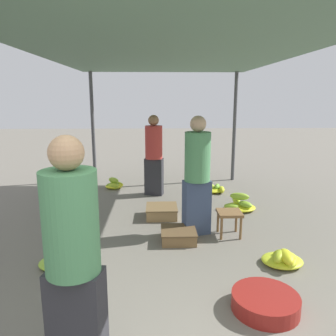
{
  "coord_description": "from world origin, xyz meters",
  "views": [
    {
      "loc": [
        -0.16,
        -1.51,
        1.95
      ],
      "look_at": [
        0.0,
        3.45,
        0.89
      ],
      "focal_mm": 35.0,
      "sensor_mm": 36.0,
      "label": 1
    }
  ],
  "objects_px": {
    "crate_near": "(178,235)",
    "basin_black": "(265,302)",
    "shopper_walking_mid": "(197,174)",
    "vendor_foreground": "(73,258)",
    "shopper_walking_far": "(154,154)",
    "crate_mid": "(162,212)",
    "banana_pile_right_0": "(284,259)",
    "banana_pile_right_1": "(212,189)",
    "banana_pile_left_0": "(66,260)",
    "stool": "(229,216)",
    "banana_pile_right_2": "(239,205)",
    "banana_pile_left_1": "(114,185)"
  },
  "relations": [
    {
      "from": "vendor_foreground",
      "to": "banana_pile_right_2",
      "type": "relative_size",
      "value": 2.9
    },
    {
      "from": "banana_pile_left_1",
      "to": "shopper_walking_mid",
      "type": "relative_size",
      "value": 0.24
    },
    {
      "from": "vendor_foreground",
      "to": "shopper_walking_mid",
      "type": "bearing_deg",
      "value": 65.28
    },
    {
      "from": "stool",
      "to": "banana_pile_left_1",
      "type": "relative_size",
      "value": 0.89
    },
    {
      "from": "basin_black",
      "to": "banana_pile_left_0",
      "type": "distance_m",
      "value": 2.29
    },
    {
      "from": "banana_pile_right_1",
      "to": "banana_pile_left_0",
      "type": "bearing_deg",
      "value": -126.53
    },
    {
      "from": "banana_pile_right_0",
      "to": "banana_pile_right_1",
      "type": "relative_size",
      "value": 0.87
    },
    {
      "from": "banana_pile_left_1",
      "to": "shopper_walking_far",
      "type": "bearing_deg",
      "value": -29.36
    },
    {
      "from": "crate_mid",
      "to": "banana_pile_left_0",
      "type": "bearing_deg",
      "value": -126.56
    },
    {
      "from": "banana_pile_left_1",
      "to": "crate_mid",
      "type": "xyz_separation_m",
      "value": [
        1.02,
        -1.81,
        0.02
      ]
    },
    {
      "from": "crate_near",
      "to": "stool",
      "type": "bearing_deg",
      "value": 11.69
    },
    {
      "from": "vendor_foreground",
      "to": "basin_black",
      "type": "xyz_separation_m",
      "value": [
        1.57,
        0.66,
        -0.82
      ]
    },
    {
      "from": "crate_mid",
      "to": "shopper_walking_mid",
      "type": "relative_size",
      "value": 0.3
    },
    {
      "from": "banana_pile_left_1",
      "to": "banana_pile_right_2",
      "type": "xyz_separation_m",
      "value": [
        2.4,
        -1.49,
        0.01
      ]
    },
    {
      "from": "banana_pile_right_0",
      "to": "crate_near",
      "type": "relative_size",
      "value": 1.01
    },
    {
      "from": "banana_pile_left_0",
      "to": "banana_pile_right_2",
      "type": "distance_m",
      "value": 3.17
    },
    {
      "from": "banana_pile_left_0",
      "to": "shopper_walking_mid",
      "type": "bearing_deg",
      "value": 28.04
    },
    {
      "from": "crate_mid",
      "to": "shopper_walking_far",
      "type": "relative_size",
      "value": 0.32
    },
    {
      "from": "banana_pile_left_0",
      "to": "stool",
      "type": "bearing_deg",
      "value": 20.29
    },
    {
      "from": "banana_pile_left_1",
      "to": "basin_black",
      "type": "bearing_deg",
      "value": -65.54
    },
    {
      "from": "banana_pile_left_1",
      "to": "crate_near",
      "type": "relative_size",
      "value": 0.84
    },
    {
      "from": "stool",
      "to": "shopper_walking_far",
      "type": "distance_m",
      "value": 2.43
    },
    {
      "from": "banana_pile_left_0",
      "to": "banana_pile_right_0",
      "type": "xyz_separation_m",
      "value": [
        2.59,
        -0.1,
        0.02
      ]
    },
    {
      "from": "banana_pile_right_1",
      "to": "crate_mid",
      "type": "bearing_deg",
      "value": -126.49
    },
    {
      "from": "vendor_foreground",
      "to": "shopper_walking_far",
      "type": "distance_m",
      "value": 4.49
    },
    {
      "from": "vendor_foreground",
      "to": "banana_pile_right_0",
      "type": "bearing_deg",
      "value": 35.65
    },
    {
      "from": "stool",
      "to": "banana_pile_right_2",
      "type": "height_order",
      "value": "stool"
    },
    {
      "from": "basin_black",
      "to": "shopper_walking_mid",
      "type": "distance_m",
      "value": 2.03
    },
    {
      "from": "banana_pile_right_0",
      "to": "banana_pile_right_2",
      "type": "xyz_separation_m",
      "value": [
        -0.05,
        1.99,
        0.01
      ]
    },
    {
      "from": "stool",
      "to": "shopper_walking_far",
      "type": "bearing_deg",
      "value": 117.6
    },
    {
      "from": "crate_near",
      "to": "banana_pile_left_1",
      "type": "bearing_deg",
      "value": 114.3
    },
    {
      "from": "stool",
      "to": "banana_pile_left_1",
      "type": "xyz_separation_m",
      "value": [
        -1.98,
        2.6,
        -0.22
      ]
    },
    {
      "from": "basin_black",
      "to": "banana_pile_right_2",
      "type": "relative_size",
      "value": 1.06
    },
    {
      "from": "banana_pile_left_0",
      "to": "banana_pile_right_1",
      "type": "relative_size",
      "value": 1.1
    },
    {
      "from": "banana_pile_right_1",
      "to": "shopper_walking_far",
      "type": "relative_size",
      "value": 0.34
    },
    {
      "from": "banana_pile_left_0",
      "to": "banana_pile_right_1",
      "type": "height_order",
      "value": "banana_pile_right_1"
    },
    {
      "from": "banana_pile_left_0",
      "to": "banana_pile_right_0",
      "type": "distance_m",
      "value": 2.6
    },
    {
      "from": "banana_pile_right_0",
      "to": "shopper_walking_far",
      "type": "distance_m",
      "value": 3.45
    },
    {
      "from": "vendor_foreground",
      "to": "banana_pile_right_0",
      "type": "distance_m",
      "value": 2.67
    },
    {
      "from": "banana_pile_left_1",
      "to": "banana_pile_left_0",
      "type": "bearing_deg",
      "value": -92.43
    },
    {
      "from": "shopper_walking_mid",
      "to": "shopper_walking_far",
      "type": "xyz_separation_m",
      "value": [
        -0.64,
        2.0,
        -0.05
      ]
    },
    {
      "from": "crate_mid",
      "to": "banana_pile_right_1",
      "type": "bearing_deg",
      "value": 53.51
    },
    {
      "from": "banana_pile_right_2",
      "to": "shopper_walking_mid",
      "type": "bearing_deg",
      "value": -131.48
    },
    {
      "from": "banana_pile_right_1",
      "to": "shopper_walking_mid",
      "type": "bearing_deg",
      "value": -105.48
    },
    {
      "from": "vendor_foreground",
      "to": "basin_black",
      "type": "distance_m",
      "value": 1.89
    },
    {
      "from": "crate_near",
      "to": "shopper_walking_mid",
      "type": "xyz_separation_m",
      "value": [
        0.28,
        0.25,
        0.81
      ]
    },
    {
      "from": "banana_pile_right_1",
      "to": "banana_pile_left_1",
      "type": "bearing_deg",
      "value": 171.24
    },
    {
      "from": "shopper_walking_far",
      "to": "basin_black",
      "type": "bearing_deg",
      "value": -74.25
    },
    {
      "from": "stool",
      "to": "crate_mid",
      "type": "height_order",
      "value": "stool"
    },
    {
      "from": "crate_near",
      "to": "basin_black",
      "type": "bearing_deg",
      "value": -65.25
    }
  ]
}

